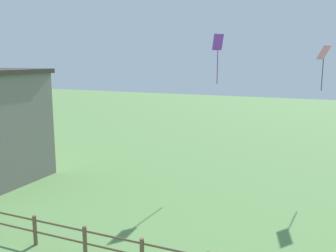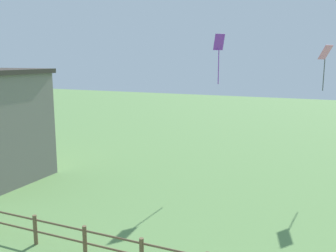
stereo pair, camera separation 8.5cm
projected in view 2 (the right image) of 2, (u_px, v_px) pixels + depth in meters
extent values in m
cylinder|color=brown|center=(35.00, 230.00, 13.07)|extent=(0.14, 0.14, 1.07)
cylinder|color=brown|center=(85.00, 241.00, 12.24)|extent=(0.14, 0.14, 1.07)
cylinder|color=brown|center=(141.00, 243.00, 11.34)|extent=(20.97, 0.07, 0.07)
cube|color=purple|center=(219.00, 42.00, 20.63)|extent=(0.56, 0.64, 0.88)
cylinder|color=purple|center=(218.00, 67.00, 20.86)|extent=(0.05, 0.05, 1.96)
cube|color=pink|center=(325.00, 52.00, 19.91)|extent=(0.75, 0.79, 0.75)
cylinder|color=#4C4C51|center=(324.00, 75.00, 20.12)|extent=(0.05, 0.05, 1.70)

